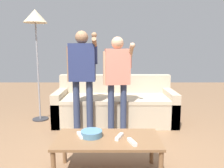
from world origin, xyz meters
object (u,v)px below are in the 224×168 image
object	(u,v)px
game_remote_nunchuk	(92,132)
game_remote_wand_near	(132,142)
coffee_table	(107,142)
game_remote_wand_far	(119,137)
couch	(115,105)
game_remote_wand_spare	(80,135)
player_left	(82,70)
floor_lamp	(35,23)
snack_bowl	(91,134)
player_center	(117,74)

from	to	relation	value
game_remote_nunchuk	game_remote_wand_near	size ratio (longest dim) A/B	0.56
coffee_table	game_remote_nunchuk	size ratio (longest dim) A/B	11.80
game_remote_wand_far	game_remote_wand_near	bearing A→B (deg)	-48.20
couch	game_remote_wand_far	bearing A→B (deg)	-89.35
game_remote_wand_far	game_remote_wand_spare	xyz separation A→B (m)	(-0.39, 0.04, 0.00)
player_left	game_remote_wand_near	distance (m)	1.54
coffee_table	game_remote_wand_far	size ratio (longest dim) A/B	6.48
coffee_table	floor_lamp	bearing A→B (deg)	125.08
coffee_table	game_remote_wand_far	world-z (taller)	game_remote_wand_far
game_remote_wand_spare	floor_lamp	bearing A→B (deg)	119.15
game_remote_nunchuk	game_remote_wand_near	xyz separation A→B (m)	(0.39, -0.23, -0.01)
snack_bowl	floor_lamp	bearing A→B (deg)	122.01
game_remote_wand_near	game_remote_wand_spare	bearing A→B (deg)	161.95
snack_bowl	game_remote_nunchuk	world-z (taller)	snack_bowl
game_remote_nunchuk	player_left	bearing A→B (deg)	102.43
snack_bowl	game_remote_wand_near	size ratio (longest dim) A/B	1.38
couch	floor_lamp	xyz separation A→B (m)	(-1.35, 0.08, 1.42)
floor_lamp	game_remote_wand_far	bearing A→B (deg)	-52.50
couch	coffee_table	world-z (taller)	couch
snack_bowl	player_center	bearing A→B (deg)	75.36
coffee_table	couch	bearing A→B (deg)	86.72
game_remote_nunchuk	player_center	bearing A→B (deg)	74.75
game_remote_nunchuk	game_remote_wand_near	distance (m)	0.45
player_center	player_left	xyz separation A→B (m)	(-0.51, 0.02, 0.05)
couch	game_remote_wand_spare	distance (m)	1.71
coffee_table	snack_bowl	size ratio (longest dim) A/B	4.79
game_remote_nunchuk	game_remote_wand_spare	size ratio (longest dim) A/B	0.56
couch	player_left	bearing A→B (deg)	-132.36
game_remote_nunchuk	player_center	size ratio (longest dim) A/B	0.06
player_left	floor_lamp	bearing A→B (deg)	144.26
couch	floor_lamp	bearing A→B (deg)	176.53
coffee_table	floor_lamp	world-z (taller)	floor_lamp
snack_bowl	player_left	distance (m)	1.26
snack_bowl	player_left	bearing A→B (deg)	101.52
floor_lamp	game_remote_wand_spare	bearing A→B (deg)	-60.85
couch	game_remote_wand_near	size ratio (longest dim) A/B	12.91
game_remote_nunchuk	game_remote_wand_far	world-z (taller)	game_remote_nunchuk
player_center	game_remote_wand_far	distance (m)	1.24
player_left	game_remote_wand_near	bearing A→B (deg)	-64.26
couch	game_remote_wand_near	world-z (taller)	couch
game_remote_nunchuk	game_remote_wand_near	world-z (taller)	game_remote_nunchuk
coffee_table	floor_lamp	distance (m)	2.56
floor_lamp	player_left	bearing A→B (deg)	-35.74
couch	player_center	distance (m)	0.84
floor_lamp	player_center	world-z (taller)	floor_lamp
game_remote_nunchuk	coffee_table	bearing A→B (deg)	-33.48
couch	game_remote_wand_spare	size ratio (longest dim) A/B	12.84
snack_bowl	game_remote_wand_near	world-z (taller)	snack_bowl
player_center	game_remote_wand_spare	bearing A→B (deg)	-109.99
floor_lamp	player_center	size ratio (longest dim) A/B	1.34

